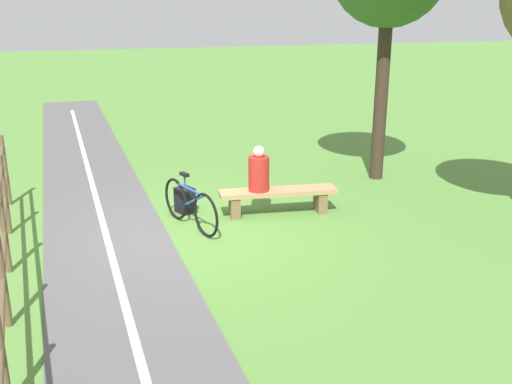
{
  "coord_description": "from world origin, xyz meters",
  "views": [
    {
      "loc": [
        1.58,
        8.67,
        3.5
      ],
      "look_at": [
        -0.84,
        0.92,
        0.86
      ],
      "focal_mm": 40.93,
      "sensor_mm": 36.0,
      "label": 1
    }
  ],
  "objects": [
    {
      "name": "fence_roadside",
      "position": [
        2.52,
        2.25,
        0.75
      ],
      "size": [
        0.77,
        9.08,
        1.29
      ],
      "rotation": [
        0.0,
        0.0,
        1.65
      ],
      "color": "brown",
      "rests_on": "ground_plane"
    },
    {
      "name": "bench",
      "position": [
        -1.63,
        -0.32,
        0.32
      ],
      "size": [
        2.06,
        0.65,
        0.45
      ],
      "rotation": [
        0.0,
        0.0,
        -0.12
      ],
      "color": "#A88456",
      "rests_on": "ground_plane"
    },
    {
      "name": "bicycle",
      "position": [
        -0.06,
        -0.15,
        0.37
      ],
      "size": [
        0.58,
        1.61,
        0.89
      ],
      "rotation": [
        0.0,
        0.0,
        1.89
      ],
      "color": "black",
      "rests_on": "ground_plane"
    },
    {
      "name": "backpack",
      "position": [
        -0.11,
        -0.88,
        0.22
      ],
      "size": [
        0.38,
        0.38,
        0.45
      ],
      "rotation": [
        0.0,
        0.0,
        1.97
      ],
      "color": "black",
      "rests_on": "ground_plane"
    },
    {
      "name": "person_seated",
      "position": [
        -1.3,
        -0.36,
        0.78
      ],
      "size": [
        0.4,
        0.4,
        0.78
      ],
      "rotation": [
        0.0,
        0.0,
        -0.12
      ],
      "color": "#B2231E",
      "rests_on": "bench"
    },
    {
      "name": "ground_plane",
      "position": [
        0.0,
        0.0,
        0.0
      ],
      "size": [
        80.0,
        80.0,
        0.0
      ],
      "primitive_type": "plane",
      "color": "#548438"
    }
  ]
}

